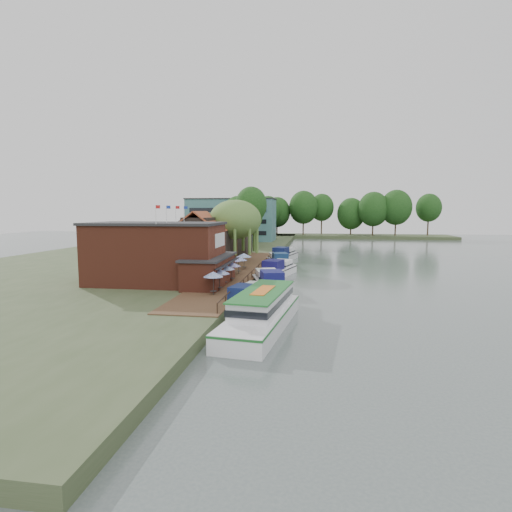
# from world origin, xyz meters

# --- Properties ---
(ground) EXTENTS (260.00, 260.00, 0.00)m
(ground) POSITION_xyz_m (0.00, 0.00, 0.00)
(ground) COLOR #485452
(ground) RESTS_ON ground
(land_bank) EXTENTS (50.00, 140.00, 1.00)m
(land_bank) POSITION_xyz_m (-30.00, 35.00, 0.50)
(land_bank) COLOR #384728
(land_bank) RESTS_ON ground
(quay_deck) EXTENTS (6.00, 50.00, 0.10)m
(quay_deck) POSITION_xyz_m (-8.00, 10.00, 1.05)
(quay_deck) COLOR #47301E
(quay_deck) RESTS_ON land_bank
(quay_rail) EXTENTS (0.20, 49.00, 1.00)m
(quay_rail) POSITION_xyz_m (-5.30, 10.50, 1.50)
(quay_rail) COLOR black
(quay_rail) RESTS_ON land_bank
(pub) EXTENTS (20.00, 11.00, 7.30)m
(pub) POSITION_xyz_m (-14.00, -1.00, 4.65)
(pub) COLOR maroon
(pub) RESTS_ON land_bank
(hotel_block) EXTENTS (25.40, 12.40, 12.30)m
(hotel_block) POSITION_xyz_m (-22.00, 70.00, 7.15)
(hotel_block) COLOR #38666B
(hotel_block) RESTS_ON land_bank
(cottage_a) EXTENTS (8.60, 7.60, 8.50)m
(cottage_a) POSITION_xyz_m (-15.00, 14.00, 5.25)
(cottage_a) COLOR black
(cottage_a) RESTS_ON land_bank
(cottage_b) EXTENTS (9.60, 8.60, 8.50)m
(cottage_b) POSITION_xyz_m (-18.00, 24.00, 5.25)
(cottage_b) COLOR beige
(cottage_b) RESTS_ON land_bank
(cottage_c) EXTENTS (7.60, 7.60, 8.50)m
(cottage_c) POSITION_xyz_m (-14.00, 33.00, 5.25)
(cottage_c) COLOR black
(cottage_c) RESTS_ON land_bank
(willow) EXTENTS (8.60, 8.60, 10.43)m
(willow) POSITION_xyz_m (-10.50, 19.00, 6.21)
(willow) COLOR #476B2D
(willow) RESTS_ON land_bank
(umbrella_0) EXTENTS (2.10, 2.10, 2.38)m
(umbrella_0) POSITION_xyz_m (-7.52, -6.78, 2.29)
(umbrella_0) COLOR #1A4493
(umbrella_0) RESTS_ON quay_deck
(umbrella_1) EXTENTS (2.30, 2.30, 2.38)m
(umbrella_1) POSITION_xyz_m (-7.40, -4.72, 2.29)
(umbrella_1) COLOR navy
(umbrella_1) RESTS_ON quay_deck
(umbrella_2) EXTENTS (2.46, 2.46, 2.38)m
(umbrella_2) POSITION_xyz_m (-7.61, -1.43, 2.29)
(umbrella_2) COLOR navy
(umbrella_2) RESTS_ON quay_deck
(umbrella_3) EXTENTS (2.22, 2.22, 2.38)m
(umbrella_3) POSITION_xyz_m (-7.32, 1.21, 2.29)
(umbrella_3) COLOR navy
(umbrella_3) RESTS_ON quay_deck
(umbrella_4) EXTENTS (2.07, 2.07, 2.38)m
(umbrella_4) POSITION_xyz_m (-8.22, 5.99, 2.29)
(umbrella_4) COLOR navy
(umbrella_4) RESTS_ON quay_deck
(umbrella_5) EXTENTS (2.42, 2.42, 2.38)m
(umbrella_5) POSITION_xyz_m (-7.67, 7.16, 2.29)
(umbrella_5) COLOR navy
(umbrella_5) RESTS_ON quay_deck
(umbrella_6) EXTENTS (2.29, 2.29, 2.38)m
(umbrella_6) POSITION_xyz_m (-7.64, 11.14, 2.29)
(umbrella_6) COLOR #1A4290
(umbrella_6) RESTS_ON quay_deck
(cruiser_0) EXTENTS (4.98, 10.09, 2.33)m
(cruiser_0) POSITION_xyz_m (-3.89, -6.13, 1.17)
(cruiser_0) COLOR white
(cruiser_0) RESTS_ON ground
(cruiser_1) EXTENTS (6.28, 11.33, 2.65)m
(cruiser_1) POSITION_xyz_m (-2.86, 2.01, 1.33)
(cruiser_1) COLOR white
(cruiser_1) RESTS_ON ground
(cruiser_2) EXTENTS (5.86, 10.99, 2.56)m
(cruiser_2) POSITION_xyz_m (-2.84, 12.94, 1.28)
(cruiser_2) COLOR white
(cruiser_2) RESTS_ON ground
(cruiser_3) EXTENTS (5.87, 11.01, 2.57)m
(cruiser_3) POSITION_xyz_m (-3.74, 23.00, 1.28)
(cruiser_3) COLOR white
(cruiser_3) RESTS_ON ground
(cruiser_4) EXTENTS (5.79, 11.34, 2.67)m
(cruiser_4) POSITION_xyz_m (-3.53, 32.60, 1.33)
(cruiser_4) COLOR silver
(cruiser_4) RESTS_ON ground
(tour_boat) EXTENTS (5.65, 14.63, 3.11)m
(tour_boat) POSITION_xyz_m (-1.63, -14.06, 1.56)
(tour_boat) COLOR silver
(tour_boat) RESTS_ON ground
(swan) EXTENTS (0.44, 0.44, 0.44)m
(swan) POSITION_xyz_m (-3.42, -11.41, 0.22)
(swan) COLOR white
(swan) RESTS_ON ground
(bank_tree_0) EXTENTS (7.12, 7.12, 14.07)m
(bank_tree_0) POSITION_xyz_m (-11.92, 43.66, 8.04)
(bank_tree_0) COLOR #143811
(bank_tree_0) RESTS_ON land_bank
(bank_tree_1) EXTENTS (8.12, 8.12, 12.24)m
(bank_tree_1) POSITION_xyz_m (-14.07, 49.04, 7.12)
(bank_tree_1) COLOR #143811
(bank_tree_1) RESTS_ON land_bank
(bank_tree_2) EXTENTS (8.66, 8.66, 12.53)m
(bank_tree_2) POSITION_xyz_m (-17.33, 56.30, 7.26)
(bank_tree_2) COLOR #143811
(bank_tree_2) RESTS_ON land_bank
(bank_tree_3) EXTENTS (8.45, 8.45, 12.40)m
(bank_tree_3) POSITION_xyz_m (-16.34, 77.86, 7.20)
(bank_tree_3) COLOR #143811
(bank_tree_3) RESTS_ON land_bank
(bank_tree_4) EXTENTS (8.16, 8.16, 13.26)m
(bank_tree_4) POSITION_xyz_m (-15.27, 85.56, 7.63)
(bank_tree_4) COLOR #143811
(bank_tree_4) RESTS_ON land_bank
(bank_tree_5) EXTENTS (8.49, 8.49, 13.88)m
(bank_tree_5) POSITION_xyz_m (-14.08, 93.38, 7.94)
(bank_tree_5) COLOR #143811
(bank_tree_5) RESTS_ON land_bank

